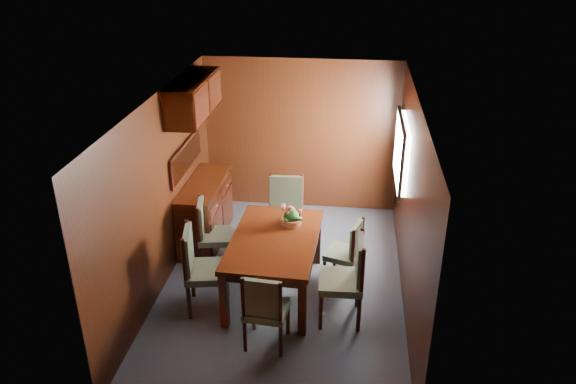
# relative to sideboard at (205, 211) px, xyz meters

# --- Properties ---
(ground) EXTENTS (4.50, 4.50, 0.00)m
(ground) POSITION_rel_sideboard_xyz_m (1.25, -1.00, -0.45)
(ground) COLOR #3F4756
(ground) RESTS_ON ground
(room_shell) EXTENTS (3.06, 4.52, 2.41)m
(room_shell) POSITION_rel_sideboard_xyz_m (1.15, -0.67, 1.18)
(room_shell) COLOR black
(room_shell) RESTS_ON ground
(sideboard) EXTENTS (0.48, 1.40, 0.90)m
(sideboard) POSITION_rel_sideboard_xyz_m (0.00, 0.00, 0.00)
(sideboard) COLOR black
(sideboard) RESTS_ON ground
(dining_table) EXTENTS (1.08, 1.67, 0.77)m
(dining_table) POSITION_rel_sideboard_xyz_m (1.17, -1.18, 0.21)
(dining_table) COLOR black
(dining_table) RESTS_ON ground
(chair_left_near) EXTENTS (0.56, 0.58, 1.06)m
(chair_left_near) POSITION_rel_sideboard_xyz_m (0.35, -1.59, 0.14)
(chair_left_near) COLOR black
(chair_left_near) RESTS_ON ground
(chair_left_far) EXTENTS (0.52, 0.53, 0.98)m
(chair_left_far) POSITION_rel_sideboard_xyz_m (0.25, -0.70, 0.09)
(chair_left_far) COLOR black
(chair_left_far) RESTS_ON ground
(chair_right_near) EXTENTS (0.51, 0.53, 1.08)m
(chair_right_near) POSITION_rel_sideboard_xyz_m (2.07, -1.61, 0.15)
(chair_right_near) COLOR black
(chair_right_near) RESTS_ON ground
(chair_right_far) EXTENTS (0.51, 0.52, 0.88)m
(chair_right_far) POSITION_rel_sideboard_xyz_m (2.06, -0.88, 0.04)
(chair_right_far) COLOR black
(chair_right_far) RESTS_ON ground
(chair_head) EXTENTS (0.48, 0.47, 0.95)m
(chair_head) POSITION_rel_sideboard_xyz_m (1.21, -2.21, 0.08)
(chair_head) COLOR black
(chair_head) RESTS_ON ground
(chair_foot) EXTENTS (0.54, 0.52, 1.07)m
(chair_foot) POSITION_rel_sideboard_xyz_m (1.17, -0.08, 0.14)
(chair_foot) COLOR black
(chair_foot) RESTS_ON ground
(flower_centerpiece) EXTENTS (0.28, 0.28, 0.28)m
(flower_centerpiece) POSITION_rel_sideboard_xyz_m (1.33, -0.80, 0.45)
(flower_centerpiece) COLOR #AE5D35
(flower_centerpiece) RESTS_ON dining_table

